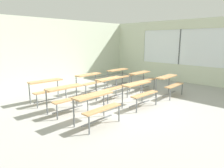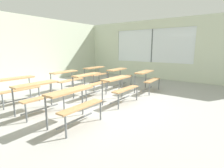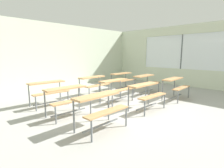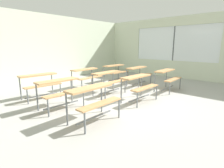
{
  "view_description": "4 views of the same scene",
  "coord_description": "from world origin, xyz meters",
  "px_view_note": "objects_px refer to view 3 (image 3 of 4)",
  "views": [
    {
      "loc": [
        -4.55,
        -4.2,
        2.05
      ],
      "look_at": [
        0.32,
        0.58,
        0.55
      ],
      "focal_mm": 32.42,
      "sensor_mm": 36.0,
      "label": 1
    },
    {
      "loc": [
        -3.8,
        -3.3,
        1.6
      ],
      "look_at": [
        0.54,
        -0.15,
        0.48
      ],
      "focal_mm": 28.0,
      "sensor_mm": 36.0,
      "label": 2
    },
    {
      "loc": [
        -3.8,
        -3.3,
        1.6
      ],
      "look_at": [
        0.08,
        0.56,
        0.65
      ],
      "focal_mm": 28.0,
      "sensor_mm": 36.0,
      "label": 3
    },
    {
      "loc": [
        -3.8,
        -3.3,
        1.6
      ],
      "look_at": [
        0.29,
        0.43,
        0.38
      ],
      "focal_mm": 28.0,
      "sensor_mm": 36.0,
      "label": 4
    }
  ],
  "objects_px": {
    "desk_bench_r1c0": "(68,95)",
    "desk_bench_r2c0": "(48,88)",
    "desk_bench_r2c2": "(123,77)",
    "desk_bench_r2c1": "(94,81)",
    "desk_bench_r0c1": "(147,91)",
    "desk_bench_r1c2": "(146,80)",
    "desk_bench_r1c1": "(116,85)",
    "desk_bench_r0c0": "(100,104)",
    "desk_bench_r0c2": "(176,84)"
  },
  "relations": [
    {
      "from": "desk_bench_r0c1",
      "to": "desk_bench_r1c0",
      "type": "xyz_separation_m",
      "value": [
        -1.87,
        1.15,
        0.0
      ]
    },
    {
      "from": "desk_bench_r0c2",
      "to": "desk_bench_r2c0",
      "type": "relative_size",
      "value": 1.0
    },
    {
      "from": "desk_bench_r2c0",
      "to": "desk_bench_r2c2",
      "type": "height_order",
      "value": "same"
    },
    {
      "from": "desk_bench_r2c0",
      "to": "desk_bench_r1c0",
      "type": "bearing_deg",
      "value": -90.17
    },
    {
      "from": "desk_bench_r0c0",
      "to": "desk_bench_r2c0",
      "type": "bearing_deg",
      "value": 88.06
    },
    {
      "from": "desk_bench_r1c1",
      "to": "desk_bench_r2c1",
      "type": "height_order",
      "value": "same"
    },
    {
      "from": "desk_bench_r2c1",
      "to": "desk_bench_r1c1",
      "type": "bearing_deg",
      "value": -93.23
    },
    {
      "from": "desk_bench_r0c2",
      "to": "desk_bench_r2c2",
      "type": "relative_size",
      "value": 1.02
    },
    {
      "from": "desk_bench_r0c0",
      "to": "desk_bench_r2c1",
      "type": "xyz_separation_m",
      "value": [
        1.82,
        2.43,
        0.0
      ]
    },
    {
      "from": "desk_bench_r1c0",
      "to": "desk_bench_r2c0",
      "type": "bearing_deg",
      "value": 87.96
    },
    {
      "from": "desk_bench_r1c2",
      "to": "desk_bench_r2c2",
      "type": "xyz_separation_m",
      "value": [
        -0.05,
        1.21,
        0.0
      ]
    },
    {
      "from": "desk_bench_r1c0",
      "to": "desk_bench_r1c2",
      "type": "relative_size",
      "value": 0.99
    },
    {
      "from": "desk_bench_r0c0",
      "to": "desk_bench_r2c0",
      "type": "distance_m",
      "value": 2.46
    },
    {
      "from": "desk_bench_r0c2",
      "to": "desk_bench_r1c0",
      "type": "bearing_deg",
      "value": 158.76
    },
    {
      "from": "desk_bench_r0c0",
      "to": "desk_bench_r2c2",
      "type": "height_order",
      "value": "same"
    },
    {
      "from": "desk_bench_r1c0",
      "to": "desk_bench_r2c1",
      "type": "distance_m",
      "value": 2.22
    },
    {
      "from": "desk_bench_r0c1",
      "to": "desk_bench_r2c1",
      "type": "bearing_deg",
      "value": 90.74
    },
    {
      "from": "desk_bench_r1c0",
      "to": "desk_bench_r1c1",
      "type": "xyz_separation_m",
      "value": [
        1.85,
        0.03,
        0.0
      ]
    },
    {
      "from": "desk_bench_r0c1",
      "to": "desk_bench_r2c2",
      "type": "relative_size",
      "value": 1.0
    },
    {
      "from": "desk_bench_r2c0",
      "to": "desk_bench_r0c2",
      "type": "bearing_deg",
      "value": -31.78
    },
    {
      "from": "desk_bench_r1c1",
      "to": "desk_bench_r1c2",
      "type": "bearing_deg",
      "value": -0.24
    },
    {
      "from": "desk_bench_r2c1",
      "to": "desk_bench_r2c2",
      "type": "height_order",
      "value": "same"
    },
    {
      "from": "desk_bench_r1c2",
      "to": "desk_bench_r2c0",
      "type": "height_order",
      "value": "same"
    },
    {
      "from": "desk_bench_r0c1",
      "to": "desk_bench_r2c1",
      "type": "distance_m",
      "value": 2.36
    },
    {
      "from": "desk_bench_r0c1",
      "to": "desk_bench_r1c0",
      "type": "bearing_deg",
      "value": 149.04
    },
    {
      "from": "desk_bench_r1c2",
      "to": "desk_bench_r2c0",
      "type": "distance_m",
      "value": 3.76
    },
    {
      "from": "desk_bench_r1c2",
      "to": "desk_bench_r2c1",
      "type": "relative_size",
      "value": 1.0
    },
    {
      "from": "desk_bench_r2c0",
      "to": "desk_bench_r2c1",
      "type": "relative_size",
      "value": 1.0
    },
    {
      "from": "desk_bench_r1c0",
      "to": "desk_bench_r2c1",
      "type": "bearing_deg",
      "value": 34.0
    },
    {
      "from": "desk_bench_r2c2",
      "to": "desk_bench_r2c1",
      "type": "bearing_deg",
      "value": -178.48
    },
    {
      "from": "desk_bench_r0c2",
      "to": "desk_bench_r1c1",
      "type": "bearing_deg",
      "value": 142.14
    },
    {
      "from": "desk_bench_r0c2",
      "to": "desk_bench_r1c1",
      "type": "distance_m",
      "value": 2.15
    },
    {
      "from": "desk_bench_r1c1",
      "to": "desk_bench_r2c2",
      "type": "distance_m",
      "value": 2.14
    },
    {
      "from": "desk_bench_r0c1",
      "to": "desk_bench_r2c1",
      "type": "height_order",
      "value": "same"
    },
    {
      "from": "desk_bench_r0c0",
      "to": "desk_bench_r1c1",
      "type": "height_order",
      "value": "same"
    },
    {
      "from": "desk_bench_r0c0",
      "to": "desk_bench_r1c2",
      "type": "xyz_separation_m",
      "value": [
        3.59,
        1.27,
        0.0
      ]
    },
    {
      "from": "desk_bench_r0c0",
      "to": "desk_bench_r0c2",
      "type": "bearing_deg",
      "value": -1.24
    },
    {
      "from": "desk_bench_r2c0",
      "to": "desk_bench_r2c2",
      "type": "bearing_deg",
      "value": 3.26
    },
    {
      "from": "desk_bench_r0c2",
      "to": "desk_bench_r2c0",
      "type": "height_order",
      "value": "same"
    },
    {
      "from": "desk_bench_r0c0",
      "to": "desk_bench_r2c2",
      "type": "bearing_deg",
      "value": 33.55
    },
    {
      "from": "desk_bench_r1c2",
      "to": "desk_bench_r2c2",
      "type": "height_order",
      "value": "same"
    },
    {
      "from": "desk_bench_r0c1",
      "to": "desk_bench_r1c0",
      "type": "height_order",
      "value": "same"
    },
    {
      "from": "desk_bench_r0c0",
      "to": "desk_bench_r1c0",
      "type": "xyz_separation_m",
      "value": [
        -0.04,
        1.22,
        0.0
      ]
    },
    {
      "from": "desk_bench_r0c2",
      "to": "desk_bench_r2c2",
      "type": "distance_m",
      "value": 2.47
    },
    {
      "from": "desk_bench_r0c1",
      "to": "desk_bench_r1c2",
      "type": "relative_size",
      "value": 0.98
    },
    {
      "from": "desk_bench_r0c1",
      "to": "desk_bench_r1c0",
      "type": "distance_m",
      "value": 2.19
    },
    {
      "from": "desk_bench_r0c1",
      "to": "desk_bench_r0c2",
      "type": "relative_size",
      "value": 0.98
    },
    {
      "from": "desk_bench_r0c1",
      "to": "desk_bench_r2c0",
      "type": "height_order",
      "value": "same"
    },
    {
      "from": "desk_bench_r0c2",
      "to": "desk_bench_r0c1",
      "type": "bearing_deg",
      "value": 175.41
    },
    {
      "from": "desk_bench_r0c0",
      "to": "desk_bench_r2c2",
      "type": "relative_size",
      "value": 1.01
    }
  ]
}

